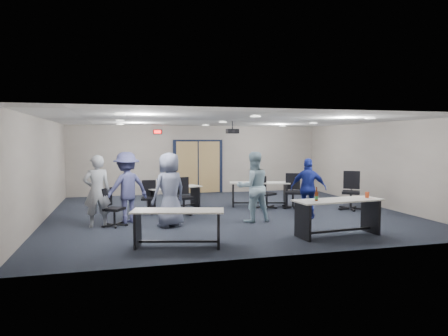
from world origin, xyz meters
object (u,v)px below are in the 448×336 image
object	(u,v)px
chair_loose_left	(114,207)
person_back	(127,187)
person_gray	(97,191)
person_lightblue	(253,187)
chair_back_a	(149,197)
table_front_left	(178,222)
chair_back_b	(184,196)
table_front_right	(338,211)
table_back_right	(259,190)
person_navy	(308,188)
table_back_left	(174,194)
chair_loose_right	(351,191)
chair_back_c	(267,193)
person_plaid	(169,190)
chair_back_d	(293,191)

from	to	relation	value
chair_loose_left	person_back	bearing A→B (deg)	-8.35
person_gray	person_lightblue	world-z (taller)	person_lightblue
chair_back_a	table_front_left	bearing A→B (deg)	-78.74
chair_back_b	table_front_right	bearing A→B (deg)	-58.44
table_back_right	person_navy	xyz separation A→B (m)	(0.61, -2.24, 0.29)
table_back_left	table_back_right	world-z (taller)	table_back_right
person_lightblue	person_navy	world-z (taller)	person_lightblue
chair_loose_right	table_front_left	bearing A→B (deg)	-118.58
chair_back_c	person_plaid	world-z (taller)	person_plaid
person_lightblue	person_navy	xyz separation A→B (m)	(1.61, 0.06, -0.10)
chair_back_b	chair_back_a	bearing A→B (deg)	148.50
chair_loose_left	table_front_left	bearing A→B (deg)	-120.23
table_front_right	chair_loose_left	distance (m)	5.33
table_front_left	table_back_right	world-z (taller)	table_back_right
table_front_left	person_navy	distance (m)	4.35
person_plaid	person_navy	distance (m)	3.79
table_back_right	chair_back_d	bearing A→B (deg)	-22.84
table_front_left	chair_back_d	xyz separation A→B (m)	(4.11, 3.57, 0.04)
person_gray	person_navy	xyz separation A→B (m)	(5.51, -0.28, -0.07)
chair_back_a	person_navy	size ratio (longest dim) A/B	0.58
table_back_right	person_gray	size ratio (longest dim) A/B	1.13
table_back_left	chair_back_c	size ratio (longest dim) A/B	1.84
table_front_left	table_back_right	size ratio (longest dim) A/B	0.95
chair_back_b	chair_loose_left	distance (m)	2.23
table_back_left	chair_back_d	xyz separation A→B (m)	(3.63, -0.74, 0.07)
person_gray	chair_back_a	bearing A→B (deg)	-142.10
chair_back_d	person_gray	bearing A→B (deg)	-145.83
table_front_left	table_back_right	distance (m)	5.34
table_front_right	chair_back_d	distance (m)	3.60
table_back_left	person_lightblue	bearing A→B (deg)	-74.30
chair_back_b	person_back	world-z (taller)	person_back
person_gray	person_back	xyz separation A→B (m)	(0.71, 0.36, 0.03)
table_front_right	table_back_right	distance (m)	4.24
person_plaid	chair_loose_right	bearing A→B (deg)	161.72
table_front_right	table_back_right	size ratio (longest dim) A/B	1.03
table_back_right	chair_loose_right	bearing A→B (deg)	-14.42
chair_back_a	chair_back_d	xyz separation A→B (m)	(4.43, -0.24, 0.06)
chair_back_d	person_navy	bearing A→B (deg)	-77.93
chair_back_b	person_back	bearing A→B (deg)	-163.52
table_front_right	table_back_right	bearing A→B (deg)	89.55
person_navy	person_back	world-z (taller)	person_back
table_front_left	person_lightblue	xyz separation A→B (m)	(2.24, 1.95, 0.41)
person_back	person_lightblue	bearing A→B (deg)	141.20
chair_loose_right	person_plaid	distance (m)	5.74
person_lightblue	person_navy	bearing A→B (deg)	178.14
table_back_right	person_back	xyz separation A→B (m)	(-4.19, -1.60, 0.39)
table_front_left	chair_loose_left	world-z (taller)	chair_loose_left
table_front_right	person_plaid	size ratio (longest dim) A/B	1.13
table_front_right	person_plaid	world-z (taller)	person_plaid
table_back_left	person_plaid	xyz separation A→B (m)	(-0.42, -2.40, 0.44)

